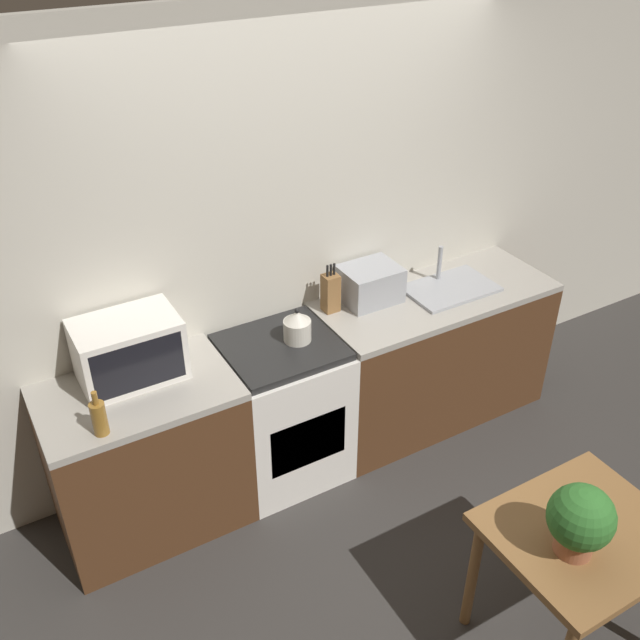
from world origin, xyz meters
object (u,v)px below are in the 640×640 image
object	(u,v)px
kettle	(297,326)
bottle	(99,417)
toaster_oven	(370,284)
dining_table	(580,548)
microwave	(129,350)
stove_range	(283,409)

from	to	relation	value
kettle	bottle	size ratio (longest dim) A/B	0.85
kettle	toaster_oven	bearing A→B (deg)	15.48
kettle	dining_table	distance (m)	1.75
microwave	bottle	bearing A→B (deg)	-126.55
dining_table	microwave	bearing A→B (deg)	127.83
kettle	toaster_oven	distance (m)	0.60
stove_range	dining_table	size ratio (longest dim) A/B	1.17
stove_range	bottle	size ratio (longest dim) A/B	3.82
stove_range	kettle	size ratio (longest dim) A/B	4.48
dining_table	stove_range	bearing A→B (deg)	109.80
kettle	microwave	world-z (taller)	microwave
stove_range	bottle	xyz separation A→B (m)	(-1.03, -0.22, 0.54)
toaster_oven	stove_range	bearing A→B (deg)	-167.37
stove_range	kettle	xyz separation A→B (m)	(0.10, -0.01, 0.54)
toaster_oven	dining_table	xyz separation A→B (m)	(-0.09, -1.80, -0.39)
kettle	microwave	distance (m)	0.89
stove_range	dining_table	bearing A→B (deg)	-70.20
stove_range	toaster_oven	distance (m)	0.89
microwave	bottle	world-z (taller)	microwave
stove_range	microwave	bearing A→B (deg)	171.20
microwave	toaster_oven	size ratio (longest dim) A/B	1.52
microwave	toaster_oven	bearing A→B (deg)	1.23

